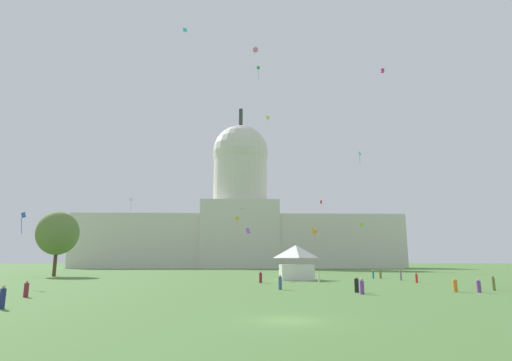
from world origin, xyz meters
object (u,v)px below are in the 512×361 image
Objects in this scene: tree_west_near at (58,233)px; kite_black_mid at (241,210)px; person_denim_back_center at (280,283)px; person_red_lawn_far_left at (417,278)px; event_tent at (296,262)px; person_purple_deep_crowd at (362,287)px; kite_white_mid at (131,201)px; person_white_mid_center at (319,277)px; kite_cyan_high at (185,30)px; kite_blue_low at (23,218)px; kite_violet_low at (248,231)px; person_orange_edge_west at (455,286)px; kite_green_high at (258,68)px; person_purple_near_tree_west at (479,286)px; kite_lime_low_b at (313,229)px; person_maroon_front_right at (261,278)px; person_navy_aisle_center at (3,298)px; person_olive_near_tent at (380,274)px; person_teal_near_tree_east at (373,274)px; person_olive_back_left at (493,284)px; kite_red_mid at (321,202)px; person_grey_lawn_far_right at (401,276)px; kite_yellow_high at (268,118)px; kite_gold_low at (237,219)px; kite_pink_high at (255,50)px; kite_magenta_high at (382,71)px; kite_turquoise_mid at (360,155)px; capitol_building at (240,222)px; kite_orange_low at (314,231)px; kite_lime_low at (362,226)px; person_maroon_edge_east at (26,290)px.

kite_black_mid is at bearing 50.25° from tree_west_near.
person_denim_back_center is 1.11× the size of person_red_lawn_far_left.
event_tent reaches higher than person_purple_deep_crowd.
kite_white_mid reaches higher than person_red_lawn_far_left.
kite_cyan_high is (-23.78, 10.47, 48.23)m from person_white_mid_center.
kite_violet_low is (31.05, 17.83, -0.41)m from kite_blue_low.
kite_green_high is (-18.90, 63.43, 57.13)m from person_orange_edge_west.
kite_lime_low_b is at bearing -168.46° from person_purple_near_tree_west.
person_maroon_front_right is 38.56m from person_navy_aisle_center.
person_white_mid_center is at bearing -75.16° from event_tent.
person_maroon_front_right is 1.52× the size of kite_violet_low.
person_olive_near_tent is 1.96m from person_teal_near_tree_east.
person_olive_back_left is 0.64× the size of kite_red_mid.
kite_red_mid is (2.77, 81.03, 24.20)m from person_grey_lawn_far_right.
kite_yellow_high reaches higher than kite_gold_low.
kite_pink_high is (33.17, 40.16, 47.84)m from kite_blue_low.
event_tent is at bearing 46.90° from kite_magenta_high.
person_olive_near_tent is at bearing 146.65° from kite_red_mid.
kite_turquoise_mid is at bearing 73.56° from kite_green_high.
person_olive_near_tent is 64.98m from person_navy_aisle_center.
capitol_building is at bearing 130.64° from person_red_lawn_far_left.
kite_violet_low reaches higher than person_olive_back_left.
kite_red_mid reaches higher than person_maroon_front_right.
person_purple_near_tree_west is at bearing 147.05° from kite_red_mid.
person_purple_deep_crowd is 0.38× the size of kite_gold_low.
person_denim_back_center is (5.16, -132.32, -19.11)m from capitol_building.
kite_gold_low reaches higher than kite_orange_low.
kite_lime_low is at bearing -83.22° from kite_magenta_high.
kite_yellow_high reaches higher than person_navy_aisle_center.
kite_turquoise_mid reaches higher than person_navy_aisle_center.
person_olive_back_left is 0.38× the size of kite_gold_low.
kite_white_mid is at bearing -11.48° from kite_magenta_high.
person_denim_back_center is 28.65m from person_navy_aisle_center.
kite_white_mid reaches higher than person_grey_lawn_far_right.
kite_red_mid is 1.10× the size of kite_pink_high.
event_tent is at bearing -31.03° from person_orange_edge_west.
person_orange_edge_west is at bearing 113.13° from kite_violet_low.
person_maroon_front_right is 0.56× the size of kite_lime_low_b.
person_maroon_edge_east is 92.31m from kite_green_high.
person_olive_back_left is 0.97× the size of person_navy_aisle_center.
person_maroon_edge_east is 20.30m from kite_blue_low.
kite_yellow_high is 1.25× the size of kite_lime_low_b.
person_orange_edge_west is (20.52, -18.66, -0.11)m from person_maroon_front_right.
kite_red_mid reaches higher than kite_lime_low_b.
person_red_lawn_far_left is 1.83× the size of kite_cyan_high.
person_purple_deep_crowd is 124.86m from kite_yellow_high.
kite_red_mid is at bearing -161.92° from kite_yellow_high.
kite_turquoise_mid reaches higher than kite_lime_low_b.
person_teal_near_tree_east is 1.51× the size of kite_magenta_high.
capitol_building is 54.62× the size of kite_red_mid.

